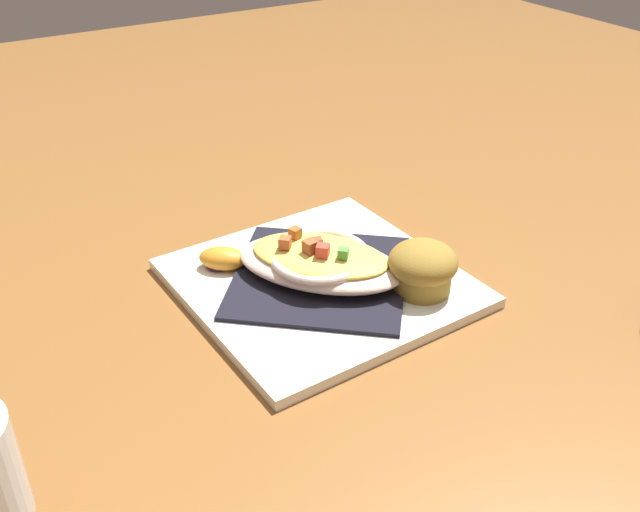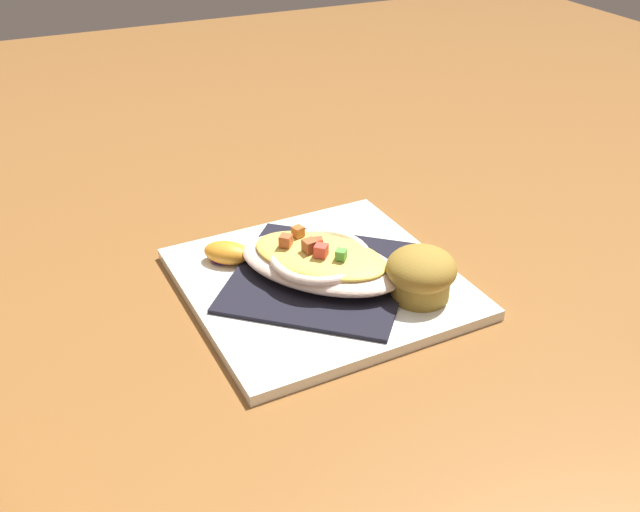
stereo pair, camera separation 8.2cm
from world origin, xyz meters
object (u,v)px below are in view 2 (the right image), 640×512
object	(u,v)px
muffin	(421,273)
gratin_dish	(320,260)
orange_garnish	(227,253)
square_plate	(320,283)

from	to	relation	value
muffin	gratin_dish	bearing A→B (deg)	47.62
muffin	orange_garnish	xyz separation A→B (m)	(0.16, 0.17, -0.02)
square_plate	orange_garnish	xyz separation A→B (m)	(0.08, 0.09, 0.02)
gratin_dish	orange_garnish	xyz separation A→B (m)	(0.08, 0.09, -0.01)
muffin	orange_garnish	bearing A→B (deg)	47.17
muffin	orange_garnish	world-z (taller)	muffin
square_plate	muffin	bearing A→B (deg)	-132.40
square_plate	gratin_dish	distance (m)	0.03
square_plate	muffin	world-z (taller)	muffin
square_plate	orange_garnish	bearing A→B (deg)	46.75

